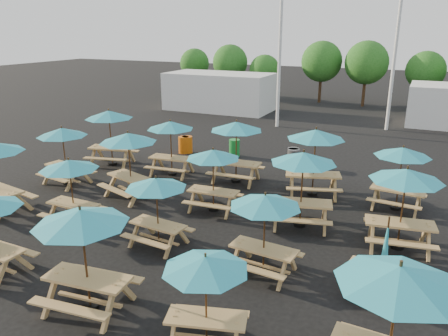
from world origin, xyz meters
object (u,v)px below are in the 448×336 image
at_px(picnic_unit_15, 316,139).
at_px(picnic_unit_18, 406,180).
at_px(picnic_unit_2, 62,136).
at_px(picnic_unit_5, 69,169).
at_px(picnic_unit_10, 213,158).
at_px(waste_bin_1, 187,145).
at_px(picnic_unit_16, 398,284).
at_px(picnic_unit_3, 109,118).
at_px(picnic_unit_6, 128,142).
at_px(picnic_unit_14, 303,163).
at_px(picnic_unit_19, 402,156).
at_px(waste_bin_4, 293,158).
at_px(picnic_unit_12, 206,269).
at_px(picnic_unit_9, 156,188).
at_px(waste_bin_0, 184,145).
at_px(picnic_unit_7, 170,129).
at_px(waste_bin_3, 293,157).
at_px(picnic_unit_11, 236,130).
at_px(picnic_unit_13, 265,206).
at_px(picnic_unit_17, 384,264).
at_px(picnic_unit_8, 81,224).
at_px(waste_bin_2, 234,148).

bearing_deg(picnic_unit_15, picnic_unit_18, -61.70).
bearing_deg(picnic_unit_2, picnic_unit_5, -34.35).
xyz_separation_m(picnic_unit_10, waste_bin_1, (-4.46, 6.08, -1.47)).
distance_m(picnic_unit_16, picnic_unit_18, 5.66).
bearing_deg(picnic_unit_3, picnic_unit_5, -76.15).
height_order(picnic_unit_6, picnic_unit_14, picnic_unit_6).
bearing_deg(picnic_unit_19, picnic_unit_15, -176.65).
distance_m(picnic_unit_6, waste_bin_4, 7.81).
xyz_separation_m(picnic_unit_12, picnic_unit_19, (2.89, 8.94, 0.21)).
bearing_deg(picnic_unit_9, picnic_unit_3, 142.58).
distance_m(picnic_unit_9, waste_bin_0, 10.02).
relative_size(picnic_unit_7, waste_bin_3, 2.80).
relative_size(picnic_unit_11, picnic_unit_12, 1.22).
bearing_deg(picnic_unit_16, picnic_unit_18, 94.70).
bearing_deg(picnic_unit_12, waste_bin_1, 104.72).
distance_m(picnic_unit_13, picnic_unit_17, 3.06).
bearing_deg(picnic_unit_3, picnic_unit_14, -30.02).
distance_m(picnic_unit_2, picnic_unit_18, 12.64).
height_order(picnic_unit_9, picnic_unit_19, picnic_unit_19).
xyz_separation_m(picnic_unit_17, waste_bin_3, (-4.77, 9.03, -0.41)).
distance_m(picnic_unit_14, waste_bin_3, 6.62).
height_order(picnic_unit_10, picnic_unit_19, picnic_unit_19).
distance_m(picnic_unit_11, picnic_unit_17, 8.79).
relative_size(picnic_unit_7, waste_bin_0, 2.80).
distance_m(picnic_unit_10, picnic_unit_17, 6.61).
bearing_deg(picnic_unit_8, picnic_unit_12, -5.72).
xyz_separation_m(picnic_unit_6, waste_bin_2, (1.30, 6.68, -1.72)).
height_order(picnic_unit_12, picnic_unit_18, picnic_unit_18).
xyz_separation_m(picnic_unit_6, picnic_unit_15, (6.09, 3.07, 0.06)).
bearing_deg(picnic_unit_18, picnic_unit_13, -145.84).
bearing_deg(picnic_unit_12, picnic_unit_11, 93.72).
bearing_deg(waste_bin_1, picnic_unit_9, -65.42).
bearing_deg(picnic_unit_18, picnic_unit_3, 157.16).
distance_m(picnic_unit_3, picnic_unit_19, 12.36).
relative_size(picnic_unit_3, picnic_unit_12, 1.24).
bearing_deg(picnic_unit_14, waste_bin_4, 94.04).
xyz_separation_m(picnic_unit_9, picnic_unit_10, (0.31, 3.00, 0.09)).
relative_size(picnic_unit_9, waste_bin_4, 2.48).
bearing_deg(picnic_unit_7, picnic_unit_8, -75.73).
relative_size(picnic_unit_13, picnic_unit_17, 1.07).
distance_m(picnic_unit_5, waste_bin_4, 10.16).
bearing_deg(waste_bin_1, picnic_unit_6, -79.70).
bearing_deg(picnic_unit_12, picnic_unit_17, 31.76).
bearing_deg(waste_bin_0, waste_bin_1, 43.24).
bearing_deg(picnic_unit_11, picnic_unit_5, -120.87).
distance_m(picnic_unit_8, picnic_unit_16, 6.29).
bearing_deg(picnic_unit_12, waste_bin_4, 82.11).
bearing_deg(picnic_unit_13, waste_bin_4, 106.48).
bearing_deg(picnic_unit_14, picnic_unit_18, -19.32).
height_order(picnic_unit_3, picnic_unit_8, picnic_unit_3).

